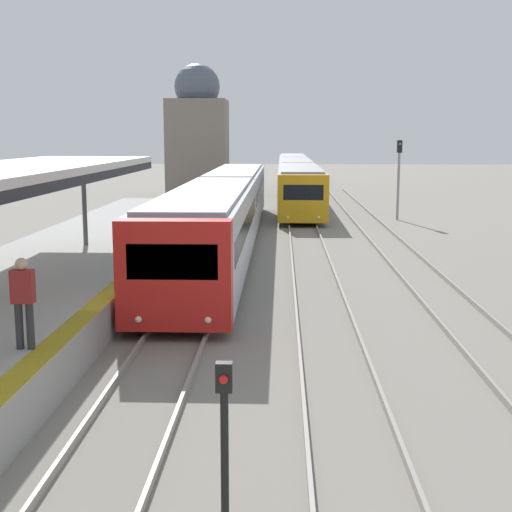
{
  "coord_description": "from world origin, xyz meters",
  "views": [
    {
      "loc": [
        2.49,
        -3.62,
        4.75
      ],
      "look_at": [
        1.81,
        15.26,
        1.57
      ],
      "focal_mm": 50.0,
      "sensor_mm": 36.0,
      "label": 1
    }
  ],
  "objects_px": {
    "train_far": "(296,175)",
    "train_near": "(225,207)",
    "signal_post_near": "(224,428)",
    "signal_mast_far": "(399,169)",
    "person_on_platform": "(23,298)"
  },
  "relations": [
    {
      "from": "train_far",
      "to": "train_near",
      "type": "bearing_deg",
      "value": -97.73
    },
    {
      "from": "person_on_platform",
      "to": "signal_mast_far",
      "type": "height_order",
      "value": "signal_mast_far"
    },
    {
      "from": "train_near",
      "to": "signal_mast_far",
      "type": "xyz_separation_m",
      "value": [
        9.15,
        9.69,
        1.23
      ]
    },
    {
      "from": "train_near",
      "to": "person_on_platform",
      "type": "bearing_deg",
      "value": -96.29
    },
    {
      "from": "signal_post_near",
      "to": "signal_mast_far",
      "type": "xyz_separation_m",
      "value": [
        7.33,
        32.94,
        1.59
      ]
    },
    {
      "from": "signal_post_near",
      "to": "signal_mast_far",
      "type": "relative_size",
      "value": 0.47
    },
    {
      "from": "train_far",
      "to": "signal_post_near",
      "type": "relative_size",
      "value": 19.83
    },
    {
      "from": "train_near",
      "to": "train_far",
      "type": "height_order",
      "value": "train_near"
    },
    {
      "from": "person_on_platform",
      "to": "train_far",
      "type": "distance_m",
      "value": 46.12
    },
    {
      "from": "person_on_platform",
      "to": "signal_mast_far",
      "type": "relative_size",
      "value": 0.37
    },
    {
      "from": "signal_mast_far",
      "to": "signal_post_near",
      "type": "bearing_deg",
      "value": -102.55
    },
    {
      "from": "signal_post_near",
      "to": "signal_mast_far",
      "type": "height_order",
      "value": "signal_mast_far"
    },
    {
      "from": "person_on_platform",
      "to": "train_far",
      "type": "xyz_separation_m",
      "value": [
        5.72,
        45.76,
        -0.31
      ]
    },
    {
      "from": "signal_post_near",
      "to": "train_near",
      "type": "bearing_deg",
      "value": 94.47
    },
    {
      "from": "person_on_platform",
      "to": "signal_post_near",
      "type": "bearing_deg",
      "value": -46.71
    }
  ]
}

